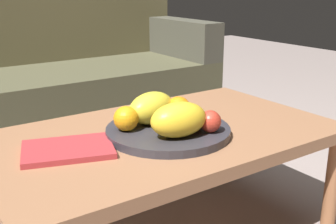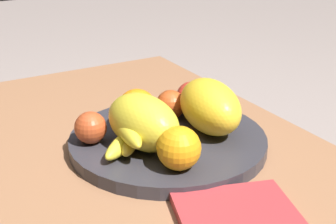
% 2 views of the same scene
% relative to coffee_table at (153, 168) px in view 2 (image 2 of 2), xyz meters
% --- Properties ---
extents(coffee_table, '(1.12, 0.66, 0.38)m').
position_rel_coffee_table_xyz_m(coffee_table, '(0.00, 0.00, 0.00)').
color(coffee_table, '#946343').
rests_on(coffee_table, ground_plane).
extents(fruit_bowl, '(0.39, 0.39, 0.03)m').
position_rel_coffee_table_xyz_m(fruit_bowl, '(-0.00, -0.03, 0.05)').
color(fruit_bowl, '#302F35').
rests_on(fruit_bowl, coffee_table).
extents(melon_large_front, '(0.18, 0.13, 0.10)m').
position_rel_coffee_table_xyz_m(melon_large_front, '(-0.02, 0.03, 0.12)').
color(melon_large_front, yellow).
rests_on(melon_large_front, fruit_bowl).
extents(melon_smaller_beside, '(0.19, 0.13, 0.10)m').
position_rel_coffee_table_xyz_m(melon_smaller_beside, '(-0.02, -0.12, 0.12)').
color(melon_smaller_beside, yellow).
rests_on(melon_smaller_beside, fruit_bowl).
extents(orange_front, '(0.08, 0.08, 0.08)m').
position_rel_coffee_table_xyz_m(orange_front, '(0.06, -0.00, 0.11)').
color(orange_front, orange).
rests_on(orange_front, fruit_bowl).
extents(orange_left, '(0.08, 0.08, 0.08)m').
position_rel_coffee_table_xyz_m(orange_left, '(-0.12, 0.01, 0.10)').
color(orange_left, orange).
rests_on(orange_left, fruit_bowl).
extents(apple_front, '(0.06, 0.06, 0.06)m').
position_rel_coffee_table_xyz_m(apple_front, '(0.07, -0.08, 0.10)').
color(apple_front, '#AF481D').
rests_on(apple_front, fruit_bowl).
extents(apple_left, '(0.07, 0.07, 0.07)m').
position_rel_coffee_table_xyz_m(apple_left, '(0.08, -0.14, 0.10)').
color(apple_left, red).
rests_on(apple_left, fruit_bowl).
extents(apple_right, '(0.06, 0.06, 0.06)m').
position_rel_coffee_table_xyz_m(apple_right, '(0.05, 0.11, 0.10)').
color(apple_right, '#B94723').
rests_on(apple_right, fruit_bowl).
extents(banana_bunch, '(0.18, 0.14, 0.06)m').
position_rel_coffee_table_xyz_m(banana_bunch, '(-0.01, 0.05, 0.10)').
color(banana_bunch, yellow).
rests_on(banana_bunch, fruit_bowl).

